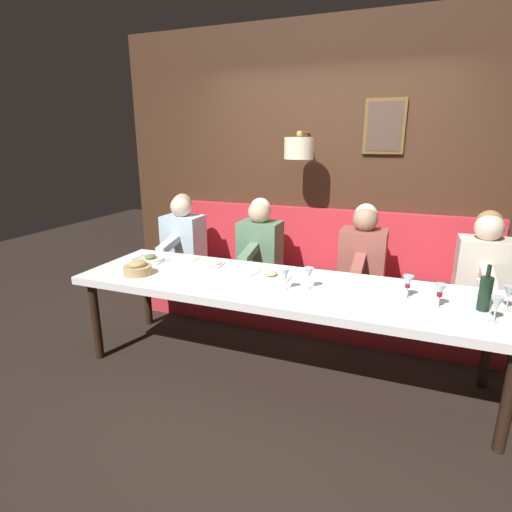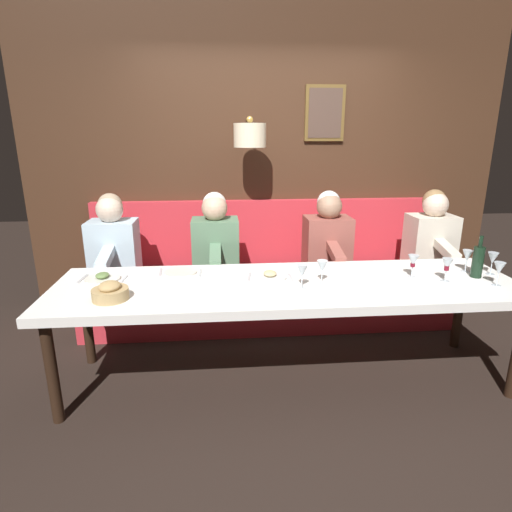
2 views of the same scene
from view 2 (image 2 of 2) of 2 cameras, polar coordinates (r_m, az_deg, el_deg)
ground_plane at (r=3.19m, az=4.12°, el=-16.23°), size 12.00×12.00×0.00m
dining_table at (r=2.88m, az=4.40°, el=-4.70°), size 0.90×3.16×0.74m
banquette_bench at (r=3.87m, az=2.14°, el=-6.29°), size 0.52×3.36×0.45m
back_wall_panel at (r=4.15m, az=1.34°, el=11.52°), size 0.59×4.56×2.90m
diner_nearest at (r=4.11m, az=22.80°, el=2.45°), size 0.60×0.40×0.79m
diner_near at (r=3.76m, az=9.73°, el=2.32°), size 0.60×0.40×0.79m
diner_middle at (r=3.64m, az=-5.56°, el=2.02°), size 0.60×0.40×0.79m
diner_far at (r=3.76m, az=-18.93°, el=1.63°), size 0.60×0.40×0.79m
place_setting_0 at (r=3.08m, az=-10.30°, el=-2.19°), size 0.24×0.31×0.01m
place_setting_1 at (r=3.09m, az=-20.23°, el=-2.81°), size 0.24×0.32×0.05m
place_setting_2 at (r=2.94m, az=1.93°, el=-2.72°), size 0.24×0.32×0.05m
wine_glass_0 at (r=3.42m, az=29.62°, el=-0.34°), size 0.07×0.07×0.16m
wine_glass_1 at (r=2.83m, az=9.04°, el=-1.53°), size 0.07×0.07×0.16m
wine_glass_2 at (r=2.72m, az=6.33°, el=-2.16°), size 0.07×0.07×0.16m
wine_glass_3 at (r=3.19m, az=30.29°, el=-1.56°), size 0.07×0.07×0.16m
wine_glass_4 at (r=3.12m, az=20.68°, el=-0.73°), size 0.07×0.07×0.16m
wine_glass_5 at (r=3.40m, az=26.91°, el=-0.05°), size 0.07×0.07×0.16m
wine_glass_6 at (r=3.12m, az=24.65°, el=-1.16°), size 0.07×0.07×0.16m
wine_bottle at (r=3.31m, az=28.01°, el=-0.62°), size 0.08×0.08×0.30m
bread_bowl at (r=2.70m, az=-19.32°, el=-4.66°), size 0.22×0.22×0.12m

